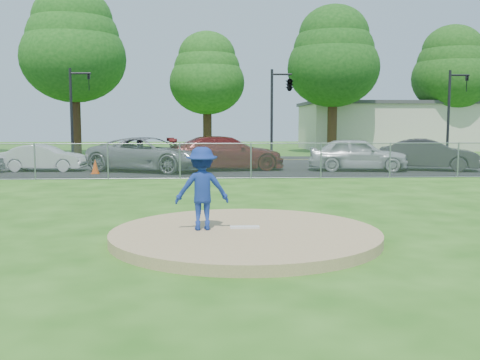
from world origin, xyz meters
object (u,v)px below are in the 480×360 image
object	(u,v)px
traffic_cone	(95,166)
parked_car_darkred	(226,153)
traffic_signal_left	(75,106)
parked_car_charcoal	(429,155)
traffic_signal_right	(453,107)
pitcher	(202,189)
commercial_building	(393,126)
traffic_signal_center	(288,86)
tree_center	(207,73)
tree_left	(73,45)
tree_right	(333,56)
parked_car_gray	(150,154)
parked_car_white	(44,158)
tree_far_right	(452,68)
parked_car_pearl	(358,154)

from	to	relation	value
traffic_cone	parked_car_darkred	size ratio (longest dim) A/B	0.12
traffic_signal_left	parked_car_charcoal	size ratio (longest dim) A/B	1.18
traffic_signal_right	pitcher	world-z (taller)	traffic_signal_right
traffic_signal_right	parked_car_charcoal	distance (m)	7.98
commercial_building	traffic_signal_center	bearing A→B (deg)	-126.94
traffic_cone	traffic_signal_right	bearing A→B (deg)	20.18
traffic_signal_center	pitcher	distance (m)	22.71
commercial_building	tree_center	distance (m)	17.99
tree_left	traffic_signal_center	world-z (taller)	tree_left
tree_left	tree_right	distance (m)	20.03
traffic_signal_center	parked_car_gray	size ratio (longest dim) A/B	0.93
pitcher	traffic_signal_right	bearing A→B (deg)	-130.55
traffic_cone	parked_car_charcoal	bearing A→B (deg)	3.85
commercial_building	traffic_cone	bearing A→B (deg)	-133.25
commercial_building	tree_center	size ratio (longest dim) A/B	1.67
traffic_signal_right	parked_car_darkred	xyz separation A→B (m)	(-14.17, -5.71, -2.50)
traffic_signal_left	traffic_cone	world-z (taller)	traffic_signal_left
tree_left	traffic_signal_left	world-z (taller)	tree_left
tree_right	traffic_cone	size ratio (longest dim) A/B	16.89
tree_center	parked_car_gray	xyz separation A→B (m)	(-2.70, -18.28, -5.63)
tree_center	pitcher	world-z (taller)	tree_center
traffic_signal_left	parked_car_white	size ratio (longest dim) A/B	1.42
pitcher	parked_car_white	xyz separation A→B (m)	(-8.04, 16.05, -0.37)
tree_right	tree_far_right	bearing A→B (deg)	15.26
commercial_building	tree_left	distance (m)	28.55
parked_car_white	parked_car_charcoal	distance (m)	19.10
traffic_signal_left	tree_far_right	bearing A→B (deg)	24.32
traffic_cone	parked_car_darkred	bearing A→B (deg)	15.94
traffic_signal_left	traffic_cone	xyz separation A→B (m)	(2.69, -7.47, -3.01)
commercial_building	traffic_signal_left	distance (m)	29.51
traffic_signal_left	pitcher	distance (m)	23.39
commercial_building	tree_right	world-z (taller)	tree_right
tree_center	tree_far_right	size ratio (longest dim) A/B	0.92
commercial_building	traffic_cone	size ratio (longest dim) A/B	23.82
tree_far_right	parked_car_white	bearing A→B (deg)	-146.90
tree_center	parked_car_pearl	size ratio (longest dim) A/B	2.04
parked_car_white	parked_car_pearl	size ratio (longest dim) A/B	0.82
parked_car_pearl	tree_far_right	bearing A→B (deg)	-25.19
commercial_building	tree_right	bearing A→B (deg)	-139.40
commercial_building	traffic_signal_left	xyz separation A→B (m)	(-24.76, -16.00, 1.20)
tree_right	traffic_signal_right	size ratio (longest dim) A/B	2.08
tree_left	parked_car_white	size ratio (longest dim) A/B	3.18
traffic_signal_left	parked_car_charcoal	distance (m)	20.16
commercial_building	parked_car_darkred	xyz separation A→B (m)	(-15.94, -21.71, -1.30)
pitcher	traffic_cone	distance (m)	15.36
commercial_building	parked_car_darkred	distance (m)	26.96
tree_left	parked_car_pearl	xyz separation A→B (m)	(17.56, -15.47, -7.41)
tree_left	tree_far_right	distance (m)	31.28
traffic_cone	tree_center	bearing A→B (deg)	75.39
parked_car_charcoal	tree_far_right	bearing A→B (deg)	-6.24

